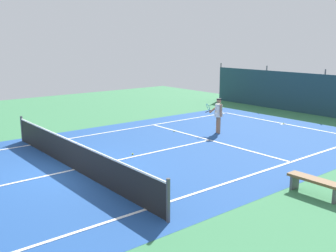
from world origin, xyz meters
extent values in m
plane|color=#387A4C|center=(0.00, 0.00, 0.00)|extent=(36.00, 36.00, 0.00)
cube|color=#1E478C|center=(0.00, 0.00, 0.00)|extent=(11.02, 26.60, 0.01)
cube|color=white|center=(0.00, 11.90, 0.01)|extent=(8.22, 0.10, 0.01)
cube|color=white|center=(-4.11, 0.00, 0.01)|extent=(0.10, 23.80, 0.01)
cube|color=white|center=(4.11, 0.00, 0.01)|extent=(0.10, 23.80, 0.01)
cube|color=white|center=(0.00, 6.40, 0.01)|extent=(8.22, 0.10, 0.01)
cube|color=white|center=(0.00, 0.00, 0.01)|extent=(0.10, 12.80, 0.01)
cube|color=white|center=(0.00, 11.75, 0.01)|extent=(0.10, 0.30, 0.01)
cube|color=black|center=(0.00, 0.00, 0.47)|extent=(9.92, 0.03, 0.95)
cube|color=white|center=(0.00, 0.00, 0.97)|extent=(9.92, 0.04, 0.05)
cylinder|color=#47474C|center=(-5.01, 0.00, 0.55)|extent=(0.10, 0.10, 1.10)
cylinder|color=#47474C|center=(5.01, 0.00, 0.55)|extent=(0.10, 0.10, 1.10)
cube|color=#1E3D4C|center=(0.00, 15.52, 1.20)|extent=(16.22, 0.06, 2.40)
cylinder|color=#595B60|center=(-8.11, 15.58, 1.35)|extent=(0.08, 0.08, 2.70)
cylinder|color=#595B60|center=(-4.05, 15.58, 1.35)|extent=(0.08, 0.08, 2.70)
cylinder|color=#595B60|center=(0.00, 15.58, 1.35)|extent=(0.08, 0.08, 2.70)
cube|color=#234C1E|center=(0.00, 16.12, 0.55)|extent=(14.60, 0.70, 1.10)
cylinder|color=#9E7051|center=(-0.64, 7.66, 0.41)|extent=(0.12, 0.12, 0.82)
cylinder|color=#9E7051|center=(-0.83, 7.73, 0.41)|extent=(0.12, 0.12, 0.82)
cylinder|color=white|center=(-0.73, 7.70, 0.90)|extent=(0.40, 0.40, 0.22)
cube|color=white|center=(-0.73, 7.70, 1.10)|extent=(0.41, 0.31, 0.56)
sphere|color=#9E7051|center=(-0.73, 7.70, 1.53)|extent=(0.22, 0.22, 0.22)
cylinder|color=black|center=(-0.73, 7.70, 1.62)|extent=(0.23, 0.23, 0.04)
cylinder|color=#9E7051|center=(-0.52, 7.62, 1.13)|extent=(0.09, 0.09, 0.58)
cylinder|color=#9E7051|center=(-0.99, 7.67, 1.13)|extent=(0.27, 0.53, 0.41)
cylinder|color=black|center=(-1.14, 7.40, 1.02)|extent=(0.12, 0.27, 0.13)
torus|color=teal|center=(-1.14, 7.40, 1.24)|extent=(0.33, 0.22, 0.29)
sphere|color=#CCDB33|center=(-2.23, 6.24, 0.03)|extent=(0.07, 0.07, 0.07)
sphere|color=#CCDB33|center=(0.01, 11.82, 0.03)|extent=(0.07, 0.07, 0.07)
sphere|color=#CCDB33|center=(-0.27, 2.53, 0.03)|extent=(0.07, 0.07, 0.07)
cube|color=brown|center=(6.31, 4.25, 0.45)|extent=(1.60, 0.40, 0.08)
cube|color=#4C4C51|center=(5.66, 4.25, 0.23)|extent=(0.08, 0.36, 0.45)
camera|label=1|loc=(11.78, -5.49, 4.25)|focal=41.93mm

